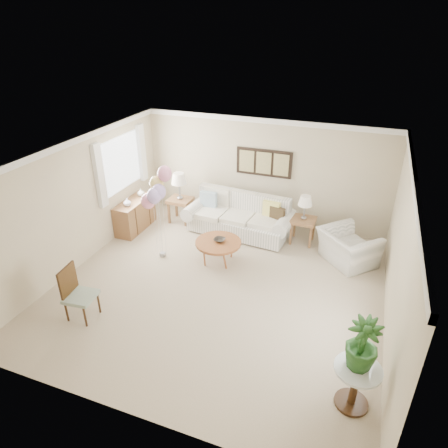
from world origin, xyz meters
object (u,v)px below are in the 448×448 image
coffee_table (218,243)px  accent_chair (76,292)px  armchair (348,247)px  balloon_cluster (156,190)px  sofa (240,218)px

coffee_table → accent_chair: bearing=-123.4°
armchair → balloon_cluster: (-3.76, -1.18, 1.21)m
sofa → accent_chair: 4.17m
coffee_table → balloon_cluster: size_ratio=0.47×
sofa → balloon_cluster: 2.37m
armchair → sofa: bearing=34.9°
sofa → coffee_table: sofa is taller
sofa → balloon_cluster: (-1.23, -1.63, 1.19)m
armchair → balloon_cluster: size_ratio=0.53×
balloon_cluster → accent_chair: bearing=-100.2°
armchair → coffee_table: bearing=65.3°
armchair → balloon_cluster: 4.12m
accent_chair → balloon_cluster: 2.48m
sofa → armchair: bearing=-10.1°
coffee_table → accent_chair: (-1.62, -2.45, 0.06)m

